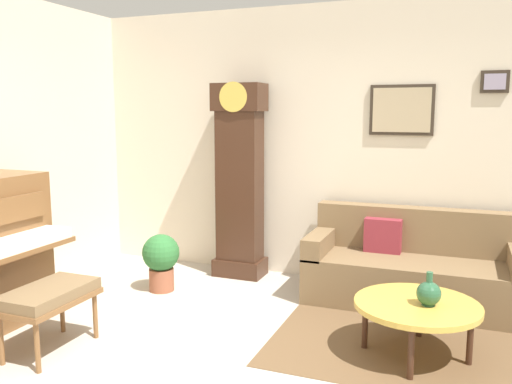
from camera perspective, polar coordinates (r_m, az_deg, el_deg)
The scene contains 8 objects.
wall_back at distance 5.51m, azimuth 7.59°, elevation 5.12°, with size 5.30×0.13×2.80m.
area_rug at distance 4.28m, azimuth 16.67°, elevation -15.58°, with size 2.10×1.50×0.01m, color brown.
piano_bench at distance 4.18m, azimuth -21.39°, elevation -10.51°, with size 0.42×0.70×0.48m.
grandfather_clock at distance 5.55m, azimuth -1.76°, elevation 0.66°, with size 0.52×0.34×2.03m.
couch at distance 5.10m, azimuth 16.57°, elevation -7.92°, with size 1.90×0.80×0.84m.
coffee_table at distance 3.99m, azimuth 16.93°, elevation -11.71°, with size 0.88×0.88×0.40m.
green_jug at distance 3.93m, azimuth 18.10°, elevation -10.32°, with size 0.17×0.17×0.24m.
potted_plant at distance 5.27m, azimuth -10.19°, elevation -7.05°, with size 0.36×0.36×0.56m.
Camera 1 is at (1.32, -2.94, 1.74)m, focal length 37.17 mm.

